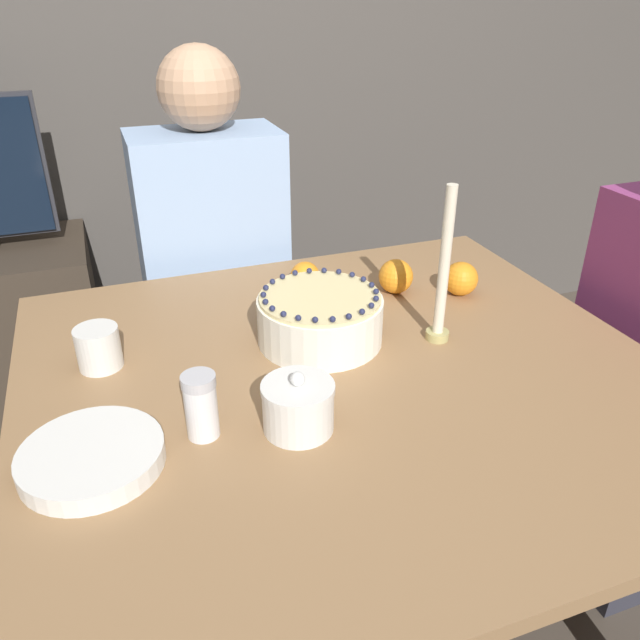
% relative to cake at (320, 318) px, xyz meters
% --- Properties ---
extents(ground_plane, '(12.00, 12.00, 0.00)m').
position_rel_cake_xyz_m(ground_plane, '(0.01, -0.13, -0.81)').
color(ground_plane, '#4C4238').
extents(wall_behind, '(8.00, 0.05, 2.60)m').
position_rel_cake_xyz_m(wall_behind, '(0.01, 1.27, 0.49)').
color(wall_behind, '#4C4742').
rests_on(wall_behind, ground_plane).
extents(dining_table, '(1.21, 1.11, 0.76)m').
position_rel_cake_xyz_m(dining_table, '(0.01, -0.13, -0.16)').
color(dining_table, '#936D47').
rests_on(dining_table, ground_plane).
extents(cake, '(0.26, 0.26, 0.11)m').
position_rel_cake_xyz_m(cake, '(0.00, 0.00, 0.00)').
color(cake, white).
rests_on(cake, dining_table).
extents(sugar_bowl, '(0.12, 0.12, 0.11)m').
position_rel_cake_xyz_m(sugar_bowl, '(-0.13, -0.26, -0.01)').
color(sugar_bowl, white).
rests_on(sugar_bowl, dining_table).
extents(sugar_shaker, '(0.06, 0.06, 0.11)m').
position_rel_cake_xyz_m(sugar_shaker, '(-0.28, -0.22, 0.01)').
color(sugar_shaker, white).
rests_on(sugar_shaker, dining_table).
extents(plate_stack, '(0.22, 0.22, 0.03)m').
position_rel_cake_xyz_m(plate_stack, '(-0.46, -0.24, -0.04)').
color(plate_stack, white).
rests_on(plate_stack, dining_table).
extents(candle, '(0.05, 0.05, 0.33)m').
position_rel_cake_xyz_m(candle, '(0.23, -0.08, 0.09)').
color(candle, tan).
rests_on(candle, dining_table).
extents(cup, '(0.08, 0.08, 0.08)m').
position_rel_cake_xyz_m(cup, '(-0.43, 0.05, -0.01)').
color(cup, white).
rests_on(cup, dining_table).
extents(orange_fruit_0, '(0.08, 0.08, 0.08)m').
position_rel_cake_xyz_m(orange_fruit_0, '(0.39, 0.09, -0.01)').
color(orange_fruit_0, orange).
rests_on(orange_fruit_0, dining_table).
extents(orange_fruit_1, '(0.08, 0.08, 0.08)m').
position_rel_cake_xyz_m(orange_fruit_1, '(0.25, 0.15, -0.01)').
color(orange_fruit_1, orange).
rests_on(orange_fruit_1, dining_table).
extents(orange_fruit_2, '(0.07, 0.07, 0.07)m').
position_rel_cake_xyz_m(orange_fruit_2, '(0.05, 0.24, -0.02)').
color(orange_fruit_2, orange).
rests_on(orange_fruit_2, dining_table).
extents(person_man_blue_shirt, '(0.40, 0.34, 1.28)m').
position_rel_cake_xyz_m(person_man_blue_shirt, '(-0.10, 0.63, -0.25)').
color(person_man_blue_shirt, '#2D2D38').
rests_on(person_man_blue_shirt, ground_plane).
extents(side_cabinet, '(0.61, 0.44, 0.68)m').
position_rel_cake_xyz_m(side_cabinet, '(-0.76, 1.00, -0.47)').
color(side_cabinet, '#382D23').
rests_on(side_cabinet, ground_plane).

